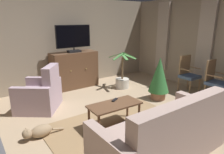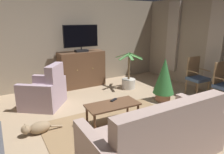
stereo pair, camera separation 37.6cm
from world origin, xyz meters
name	(u,v)px [view 1 (the left image)]	position (x,y,z in m)	size (l,w,h in m)	color
ground_plane	(130,125)	(0.00, 0.00, -0.02)	(6.70, 6.63, 0.04)	tan
wall_back	(63,43)	(0.00, 3.07, 1.29)	(6.70, 0.10, 2.58)	gray
wall_right_with_window	(220,46)	(3.10, 0.00, 1.29)	(0.10, 6.63, 2.58)	gray
curtain_panel_near	(205,40)	(2.99, 0.37, 1.42)	(0.10, 0.44, 2.17)	#B2A393
curtain_panel_far	(163,37)	(2.99, 1.87, 1.42)	(0.10, 0.44, 2.17)	#B2A393
rug_central	(120,128)	(-0.24, -0.01, 0.01)	(2.59, 1.85, 0.01)	#8E704C
tv_cabinet	(74,71)	(0.15, 2.72, 0.51)	(1.34, 0.57, 1.06)	#402A1C
television	(74,38)	(0.15, 2.66, 1.46)	(1.04, 0.20, 0.77)	black
coffee_table	(115,107)	(-0.29, 0.11, 0.40)	(1.01, 0.50, 0.46)	brown
tv_remote	(115,100)	(-0.19, 0.24, 0.47)	(0.17, 0.05, 0.02)	black
sofa_floral	(164,136)	(-0.23, -1.02, 0.33)	(2.09, 0.90, 0.98)	#A3897F
armchair_near_window	(40,95)	(-1.17, 1.73, 0.33)	(1.20, 1.21, 1.01)	#AD93A3
side_chair_tucked_against_wall	(215,80)	(2.52, -0.28, 0.53)	(0.45, 0.49, 1.01)	#42567A
side_chair_beside_plant	(188,73)	(2.53, 0.50, 0.53)	(0.49, 0.45, 1.01)	#42567A
potted_plant_small_fern_corner	(122,80)	(1.25, 1.81, 0.23)	(0.84, 0.85, 1.06)	beige
potted_plant_tall_palm_by_window	(159,77)	(1.45, 0.58, 0.58)	(0.52, 0.52, 1.08)	#99664C
cat	(39,131)	(-1.58, 0.56, 0.12)	(0.72, 0.24, 0.24)	#937A5B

